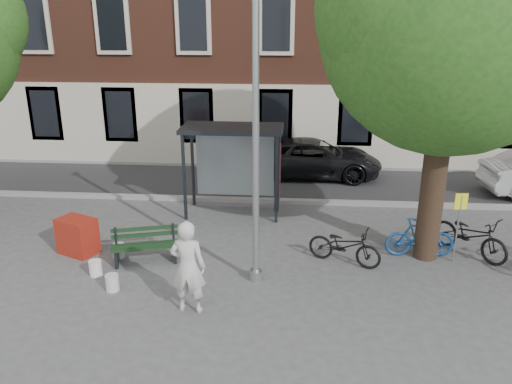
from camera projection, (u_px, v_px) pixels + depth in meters
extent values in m
plane|color=#4C4C4F|center=(256.00, 280.00, 11.02)|extent=(90.00, 90.00, 0.00)
cube|color=#28282B|center=(272.00, 183.00, 17.62)|extent=(40.00, 4.00, 0.01)
cube|color=gray|center=(269.00, 201.00, 15.72)|extent=(40.00, 0.25, 0.12)
cube|color=gray|center=(275.00, 166.00, 19.49)|extent=(40.00, 0.25, 0.12)
cylinder|color=#9EA0A3|center=(256.00, 148.00, 10.05)|extent=(0.14, 0.14, 6.00)
cylinder|color=#9EA0A3|center=(256.00, 275.00, 10.98)|extent=(0.28, 0.28, 0.24)
cylinder|color=black|center=(433.00, 190.00, 11.58)|extent=(0.56, 0.56, 3.40)
sphere|color=#225519|center=(453.00, 22.00, 10.37)|extent=(5.60, 5.60, 5.60)
sphere|color=#225519|center=(419.00, 7.00, 10.06)|extent=(4.20, 4.20, 4.20)
cube|color=#1E2328|center=(184.00, 178.00, 14.00)|extent=(0.08, 0.08, 2.50)
cube|color=#1E2328|center=(277.00, 180.00, 13.80)|extent=(0.08, 0.08, 2.50)
cube|color=#1E2328|center=(193.00, 166.00, 15.13)|extent=(0.08, 0.08, 2.50)
cube|color=#1E2328|center=(278.00, 168.00, 14.93)|extent=(0.08, 0.08, 2.50)
cube|color=#1E2328|center=(232.00, 128.00, 14.04)|extent=(2.85, 1.45, 0.12)
cube|color=#8C999E|center=(235.00, 163.00, 14.99)|extent=(2.34, 0.04, 2.00)
cube|color=#1E2328|center=(278.00, 170.00, 14.32)|extent=(0.12, 1.14, 2.12)
cube|color=#D84C19|center=(280.00, 170.00, 14.32)|extent=(0.02, 0.90, 1.62)
imported|color=silver|center=(188.00, 267.00, 9.57)|extent=(0.73, 0.51, 1.90)
cube|color=#1E2328|center=(117.00, 257.00, 11.66)|extent=(0.20, 0.49, 0.40)
cube|color=#1E2328|center=(175.00, 252.00, 11.90)|extent=(0.20, 0.49, 0.40)
cube|color=#173319|center=(145.00, 249.00, 11.56)|extent=(1.53, 0.53, 0.04)
cube|color=#173319|center=(145.00, 246.00, 11.71)|extent=(1.53, 0.53, 0.04)
cube|color=#173319|center=(145.00, 243.00, 11.86)|extent=(1.53, 0.53, 0.04)
cube|color=#173319|center=(145.00, 235.00, 11.88)|extent=(1.52, 0.47, 0.09)
cube|color=#173319|center=(144.00, 229.00, 11.83)|extent=(1.52, 0.47, 0.09)
imported|color=black|center=(344.00, 246.00, 11.64)|extent=(1.85, 1.24, 0.92)
imported|color=navy|center=(420.00, 238.00, 11.99)|extent=(1.66, 0.54, 0.99)
imported|color=black|center=(470.00, 235.00, 12.06)|extent=(1.80, 1.96, 1.04)
imported|color=black|center=(314.00, 158.00, 18.23)|extent=(4.97, 2.41, 1.36)
cube|color=maroon|center=(77.00, 236.00, 12.18)|extent=(1.07, 0.92, 0.90)
cylinder|color=silver|center=(112.00, 283.00, 10.56)|extent=(0.36, 0.36, 0.36)
cylinder|color=silver|center=(119.00, 250.00, 12.03)|extent=(0.36, 0.36, 0.36)
cylinder|color=white|center=(95.00, 268.00, 11.17)|extent=(0.29, 0.29, 0.36)
cylinder|color=#9EA0A3|center=(457.00, 229.00, 11.62)|extent=(0.04, 0.04, 1.66)
cube|color=#F9F81B|center=(461.00, 201.00, 11.39)|extent=(0.30, 0.06, 0.39)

